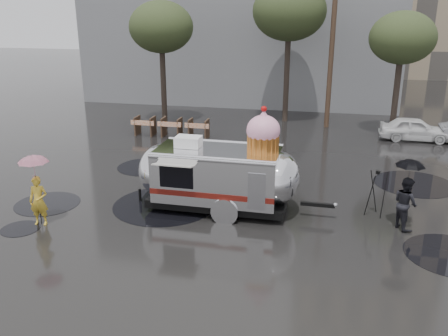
% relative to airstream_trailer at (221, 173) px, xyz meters
% --- Properties ---
extents(ground, '(120.00, 120.00, 0.00)m').
position_rel_airstream_trailer_xyz_m(ground, '(0.82, -1.16, -1.30)').
color(ground, black).
rests_on(ground, ground).
extents(puddles, '(15.62, 9.07, 0.01)m').
position_rel_airstream_trailer_xyz_m(puddles, '(0.56, 0.93, -1.30)').
color(puddles, black).
rests_on(puddles, ground).
extents(grey_building, '(22.00, 12.00, 13.00)m').
position_rel_airstream_trailer_xyz_m(grey_building, '(-3.18, 22.84, 5.20)').
color(grey_building, slate).
rests_on(grey_building, ground).
extents(utility_pole, '(1.60, 0.28, 9.00)m').
position_rel_airstream_trailer_xyz_m(utility_pole, '(3.32, 12.84, 3.32)').
color(utility_pole, '#473323').
rests_on(utility_pole, ground).
extents(tree_left, '(3.64, 3.64, 6.95)m').
position_rel_airstream_trailer_xyz_m(tree_left, '(-6.18, 11.84, 4.18)').
color(tree_left, '#382D26').
rests_on(tree_left, ground).
extents(tree_mid, '(4.20, 4.20, 8.03)m').
position_rel_airstream_trailer_xyz_m(tree_mid, '(0.82, 13.84, 5.04)').
color(tree_mid, '#382D26').
rests_on(tree_mid, ground).
extents(tree_right, '(3.36, 3.36, 6.42)m').
position_rel_airstream_trailer_xyz_m(tree_right, '(6.82, 11.84, 3.75)').
color(tree_right, '#382D26').
rests_on(tree_right, ground).
extents(barricade_row, '(4.30, 0.80, 1.00)m').
position_rel_airstream_trailer_xyz_m(barricade_row, '(-4.73, 8.81, -0.78)').
color(barricade_row, '#473323').
rests_on(barricade_row, ground).
extents(airstream_trailer, '(6.90, 2.63, 3.72)m').
position_rel_airstream_trailer_xyz_m(airstream_trailer, '(0.00, 0.00, 0.00)').
color(airstream_trailer, silver).
rests_on(airstream_trailer, ground).
extents(person_left, '(0.63, 0.48, 1.60)m').
position_rel_airstream_trailer_xyz_m(person_left, '(-5.32, -2.43, -0.50)').
color(person_left, gold).
rests_on(person_left, ground).
extents(umbrella_pink, '(1.14, 1.14, 2.33)m').
position_rel_airstream_trailer_xyz_m(umbrella_pink, '(-5.32, -2.43, 0.63)').
color(umbrella_pink, pink).
rests_on(umbrella_pink, ground).
extents(person_right, '(0.77, 0.92, 1.67)m').
position_rel_airstream_trailer_xyz_m(person_right, '(5.90, -0.20, -0.47)').
color(person_right, black).
rests_on(person_right, ground).
extents(umbrella_black, '(1.07, 1.07, 2.28)m').
position_rel_airstream_trailer_xyz_m(umbrella_black, '(5.90, -0.20, 0.61)').
color(umbrella_black, black).
rests_on(umbrella_black, ground).
extents(tripod, '(0.63, 0.61, 1.56)m').
position_rel_airstream_trailer_xyz_m(tripod, '(5.09, 0.61, -0.37)').
color(tripod, black).
rests_on(tripod, ground).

